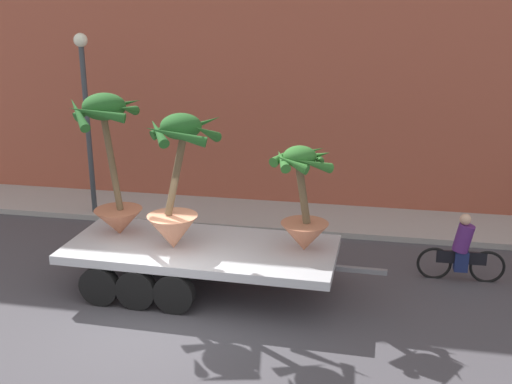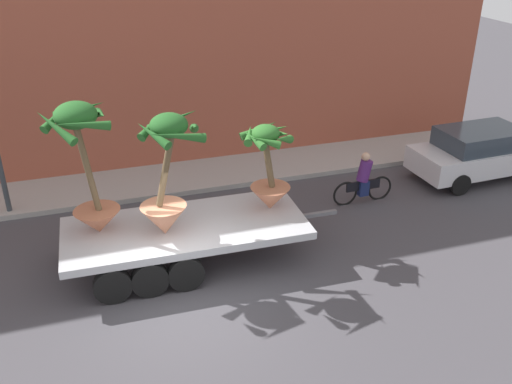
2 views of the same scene
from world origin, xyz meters
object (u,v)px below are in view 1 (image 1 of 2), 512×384
Objects in this scene: potted_palm_rear at (177,190)px; potted_palm_front at (111,164)px; potted_palm_middle at (303,204)px; street_lamp at (86,101)px; flatbed_trailer at (190,254)px; cyclist at (462,251)px.

potted_palm_front is at bearing 161.40° from potted_palm_rear.
potted_palm_middle is 0.44× the size of street_lamp.
potted_palm_middle is at bearing -1.54° from potted_palm_front.
potted_palm_front reaches higher than potted_palm_rear.
potted_palm_front reaches higher than flatbed_trailer.
potted_palm_rear is at bearing -170.23° from potted_palm_middle.
potted_palm_rear is 1.29× the size of potted_palm_middle.
potted_palm_front reaches higher than potted_palm_middle.
potted_palm_front is (-1.58, 0.53, 0.31)m from potted_palm_rear.
potted_palm_rear is 0.57× the size of street_lamp.
street_lamp is (-3.75, 3.95, 1.00)m from potted_palm_rear.
potted_palm_rear is (-0.14, -0.26, 1.47)m from flatbed_trailer.
potted_palm_middle reaches higher than flatbed_trailer.
potted_palm_rear is at bearing -18.60° from potted_palm_front.
flatbed_trailer is 1.50m from potted_palm_rear.
flatbed_trailer is 2.48m from potted_palm_front.
street_lamp reaches higher than potted_palm_rear.
flatbed_trailer is 3.06× the size of potted_palm_middle.
potted_palm_rear is at bearing -118.33° from flatbed_trailer.
potted_palm_rear is 2.50m from potted_palm_middle.
cyclist is at bearing -13.15° from street_lamp.
potted_palm_front is 1.64× the size of cyclist.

